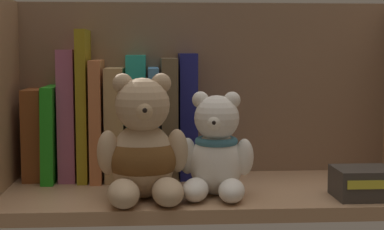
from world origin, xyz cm
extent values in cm
cube|color=#A87F5B|center=(0.00, 0.00, 1.00)|extent=(64.22, 26.18, 2.00)
cube|color=#84654D|center=(0.00, 13.69, 15.85)|extent=(66.62, 1.20, 31.71)
cube|color=brown|center=(-29.07, 9.81, 9.55)|extent=(3.15, 9.50, 15.11)
cube|color=#1E961C|center=(-26.12, 9.81, 9.81)|extent=(2.25, 14.27, 15.66)
cube|color=#A7567D|center=(-23.35, 9.81, 12.80)|extent=(2.72, 10.88, 21.60)
cube|color=olive|center=(-20.74, 9.81, 14.42)|extent=(1.67, 12.80, 24.83)
cube|color=#C57345|center=(-18.55, 9.81, 11.95)|extent=(1.90, 14.07, 19.90)
cube|color=tan|center=(-15.65, 9.81, 11.30)|extent=(3.08, 12.67, 18.60)
cube|color=#25B0A0|center=(-12.09, 9.81, 12.36)|extent=(3.20, 10.22, 20.71)
cube|color=#4887C2|center=(-9.23, 9.81, 11.32)|extent=(1.71, 14.92, 18.63)
cube|color=brown|center=(-6.64, 9.81, 12.11)|extent=(2.63, 14.99, 20.22)
cube|color=navy|center=(-3.45, 9.81, 12.49)|extent=(2.93, 9.48, 20.99)
ellipsoid|color=tan|center=(-10.90, -5.53, 7.53)|extent=(9.41, 8.63, 11.07)
sphere|color=tan|center=(-10.85, -6.08, 15.67)|extent=(7.87, 7.87, 7.87)
sphere|color=tan|center=(-13.65, -5.78, 18.74)|extent=(2.95, 2.95, 2.95)
sphere|color=tan|center=(-8.16, -5.28, 18.74)|extent=(2.95, 2.95, 2.95)
sphere|color=tan|center=(-10.60, -8.86, 15.20)|extent=(2.95, 2.95, 2.95)
sphere|color=black|center=(-10.50, -9.89, 15.28)|extent=(1.03, 1.03, 1.03)
ellipsoid|color=tan|center=(-13.46, -11.04, 3.97)|extent=(5.08, 7.75, 3.93)
ellipsoid|color=tan|center=(-7.39, -10.49, 3.97)|extent=(5.08, 7.75, 3.93)
ellipsoid|color=tan|center=(-15.81, -6.53, 8.92)|extent=(3.47, 3.47, 6.39)
ellipsoid|color=tan|center=(-5.89, -5.63, 8.92)|extent=(3.47, 3.47, 6.39)
ellipsoid|color=brown|center=(-10.90, -5.53, 7.81)|extent=(10.18, 9.41, 7.75)
ellipsoid|color=white|center=(-0.04, -4.24, 6.69)|extent=(7.98, 7.32, 9.39)
sphere|color=white|center=(-0.13, -4.70, 13.60)|extent=(6.68, 6.68, 6.68)
sphere|color=white|center=(-2.34, -3.82, 16.21)|extent=(2.50, 2.50, 2.50)
sphere|color=white|center=(2.26, -4.67, 16.21)|extent=(2.50, 2.50, 2.50)
sphere|color=white|center=(-0.56, -7.03, 13.20)|extent=(2.50, 2.50, 2.50)
sphere|color=black|center=(-0.72, -7.89, 13.27)|extent=(0.88, 0.88, 0.88)
ellipsoid|color=white|center=(-3.39, -8.16, 3.67)|extent=(4.83, 6.84, 3.34)
ellipsoid|color=white|center=(1.69, -9.10, 3.67)|extent=(4.83, 6.84, 3.34)
ellipsoid|color=white|center=(-4.28, -3.94, 7.87)|extent=(3.16, 3.16, 5.43)
ellipsoid|color=white|center=(4.03, -5.47, 7.87)|extent=(3.16, 3.16, 5.43)
torus|color=teal|center=(-0.04, -4.24, 10.08)|extent=(6.41, 6.41, 1.20)
cube|color=#38332D|center=(21.23, -7.62, 4.20)|extent=(8.38, 7.32, 4.40)
cube|color=gold|center=(21.23, -11.36, 4.75)|extent=(7.13, 0.16, 1.23)
camera|label=1|loc=(-9.53, -92.99, 23.34)|focal=56.91mm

